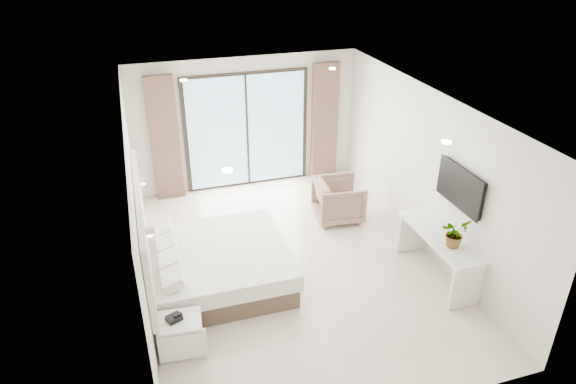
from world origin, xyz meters
name	(u,v)px	position (x,y,z in m)	size (l,w,h in m)	color
ground	(293,263)	(0.00, 0.00, 0.00)	(6.20, 6.20, 0.00)	beige
room_shell	(268,160)	(-0.20, 0.72, 1.58)	(4.62, 6.22, 2.72)	silver
bed	(217,266)	(-1.26, -0.12, 0.31)	(2.10, 2.00, 0.73)	brown
nightstand	(181,335)	(-1.96, -1.41, 0.26)	(0.60, 0.51, 0.51)	white
phone	(174,318)	(-2.02, -1.39, 0.54)	(0.19, 0.15, 0.06)	black
console_desk	(439,246)	(2.04, -0.99, 0.57)	(0.53, 1.70, 0.77)	white
plant	(454,236)	(2.04, -1.29, 0.94)	(0.38, 0.43, 0.33)	#33662D
armchair	(339,198)	(1.26, 1.14, 0.43)	(0.83, 0.78, 0.85)	#8F705D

